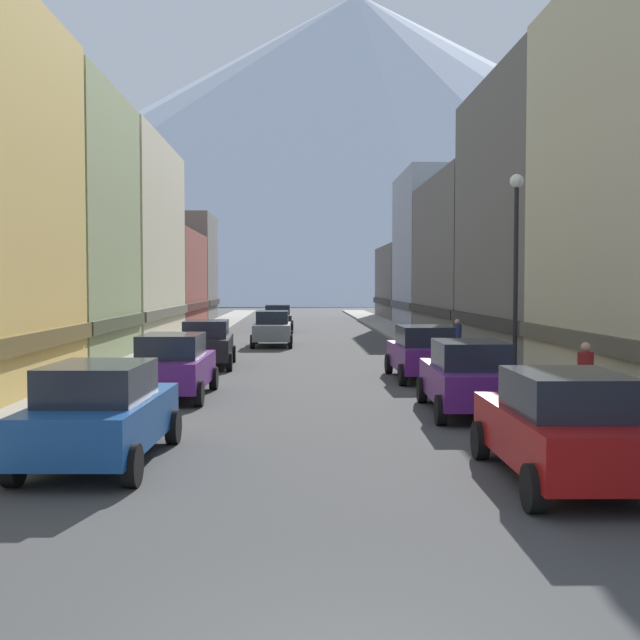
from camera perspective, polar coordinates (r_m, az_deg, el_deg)
sidewalk_left at (r=41.34m, az=-9.91°, el=-1.68°), size 2.50×100.00×0.15m
sidewalk_right at (r=41.46m, az=7.46°, el=-1.65°), size 2.50×100.00×0.15m
storefront_left_2 at (r=33.53m, az=-21.48°, el=6.09°), size 8.57×9.05×10.90m
storefront_left_3 at (r=45.08m, az=-17.00°, el=5.27°), size 9.67×13.79×10.99m
storefront_left_4 at (r=57.98m, az=-13.60°, el=2.73°), size 9.84×12.46×6.93m
storefront_left_5 at (r=68.20m, az=-10.55°, el=3.62°), size 6.86×8.11×9.09m
storefront_right_2 at (r=34.75m, az=17.39°, el=6.72°), size 7.16×11.89×11.76m
storefront_right_3 at (r=47.47m, az=13.13°, el=4.24°), size 8.86×13.89×9.40m
storefront_right_4 at (r=59.73m, az=9.50°, el=4.89°), size 7.79×10.79×11.46m
storefront_right_5 at (r=72.08m, az=7.85°, el=2.63°), size 8.59×13.60×6.63m
car_left_0 at (r=14.25m, az=-15.65°, el=-6.52°), size 2.21×4.46×1.78m
car_left_1 at (r=21.98m, az=-10.68°, el=-3.28°), size 2.11×4.42×1.78m
car_left_2 at (r=30.03m, az=-8.27°, el=-1.69°), size 2.22×4.47×1.78m
car_right_0 at (r=12.98m, az=17.29°, el=-7.44°), size 2.12×4.43×1.78m
car_right_1 at (r=19.35m, az=10.81°, el=-4.08°), size 2.20×4.46×1.78m
car_right_2 at (r=26.01m, az=7.54°, el=-2.35°), size 2.10×4.42×1.78m
car_driving_0 at (r=39.95m, az=-3.49°, el=-0.60°), size 2.06×4.40×1.78m
car_driving_1 at (r=51.91m, az=-3.10°, el=0.14°), size 2.06×4.40×1.78m
potted_plant_1 at (r=19.92m, az=20.14°, el=-4.99°), size 0.51×0.51×0.76m
pedestrian_0 at (r=19.01m, az=18.78°, el=-4.24°), size 0.36×0.36×1.66m
pedestrian_1 at (r=32.71m, az=9.97°, el=-1.42°), size 0.36×0.36×1.56m
streetlamp_right at (r=21.09m, az=14.10°, el=4.84°), size 0.36×0.36×5.86m
mountain_backdrop at (r=270.75m, az=2.73°, el=12.63°), size 320.85×320.85×100.50m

